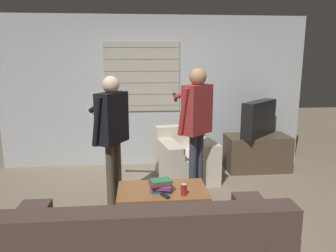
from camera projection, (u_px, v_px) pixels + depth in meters
The scene contains 11 objects.
ground_plane at pixel (164, 216), 3.91m from camera, with size 16.00×16.00×0.00m, color #7F705B.
wall_back at pixel (154, 92), 5.62m from camera, with size 5.20×0.08×2.55m.
armchair_beige at pixel (185, 158), 5.10m from camera, with size 0.94×1.00×0.78m.
coffee_table at pixel (162, 192), 3.68m from camera, with size 1.00×0.60×0.41m.
tv_stand at pixel (257, 153), 5.49m from camera, with size 1.03×0.55×0.59m.
tv at pixel (259, 118), 5.37m from camera, with size 0.75×0.74×0.58m.
person_left_standing at pixel (112, 125), 4.02m from camera, with size 0.57×0.77×1.65m.
person_right_standing at pixel (196, 115), 4.34m from camera, with size 0.52×0.85×1.73m.
book_stack at pixel (161, 185), 3.59m from camera, with size 0.27×0.21×0.14m.
soda_can at pixel (184, 190), 3.50m from camera, with size 0.07×0.07×0.13m.
spare_remote at pixel (165, 196), 3.47m from camera, with size 0.10×0.13×0.02m.
Camera 1 is at (-0.28, -3.59, 1.87)m, focal length 35.00 mm.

